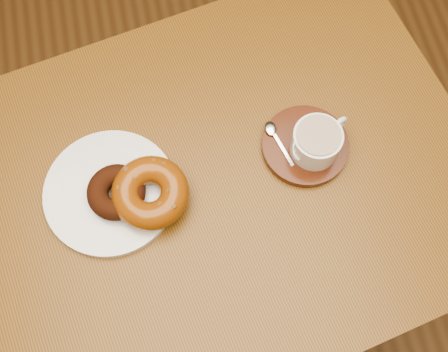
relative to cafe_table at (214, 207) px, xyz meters
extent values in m
plane|color=brown|center=(0.14, -0.08, -0.70)|extent=(6.00, 6.00, 0.00)
cube|color=brown|center=(0.00, 0.00, 0.12)|extent=(1.01, 0.83, 0.03)
cylinder|color=#4D2516|center=(0.45, -0.21, -0.30)|extent=(0.05, 0.05, 0.81)
cylinder|color=#4D2516|center=(-0.45, 0.21, -0.30)|extent=(0.05, 0.05, 0.81)
cylinder|color=#4D2516|center=(0.34, 0.36, -0.30)|extent=(0.05, 0.05, 0.81)
cylinder|color=silver|center=(-0.17, 0.02, 0.14)|extent=(0.24, 0.24, 0.01)
torus|color=#32150A|center=(-0.15, 0.00, 0.16)|extent=(0.10, 0.10, 0.03)
torus|color=brown|center=(-0.10, -0.01, 0.17)|extent=(0.13, 0.13, 0.05)
cube|color=#503C1A|center=(-0.06, -0.01, 0.19)|extent=(0.01, 0.01, 0.00)
cube|color=#503C1A|center=(-0.07, 0.01, 0.19)|extent=(0.01, 0.01, 0.00)
cube|color=#503C1A|center=(-0.07, 0.02, 0.19)|extent=(0.01, 0.01, 0.00)
cube|color=#503C1A|center=(-0.09, 0.03, 0.19)|extent=(0.01, 0.01, 0.00)
cube|color=#503C1A|center=(-0.10, 0.03, 0.19)|extent=(0.01, 0.01, 0.00)
cube|color=#503C1A|center=(-0.12, 0.03, 0.19)|extent=(0.01, 0.01, 0.00)
cube|color=#503C1A|center=(-0.13, 0.02, 0.19)|extent=(0.01, 0.01, 0.00)
cube|color=#503C1A|center=(-0.14, 0.01, 0.19)|extent=(0.01, 0.01, 0.00)
cube|color=#503C1A|center=(-0.14, -0.01, 0.19)|extent=(0.01, 0.01, 0.00)
cube|color=#503C1A|center=(-0.14, -0.02, 0.19)|extent=(0.01, 0.01, 0.00)
cube|color=#503C1A|center=(-0.13, -0.04, 0.19)|extent=(0.01, 0.01, 0.00)
cube|color=#503C1A|center=(-0.12, -0.05, 0.19)|extent=(0.01, 0.01, 0.00)
cube|color=#503C1A|center=(-0.10, -0.05, 0.19)|extent=(0.01, 0.01, 0.00)
cube|color=#503C1A|center=(-0.09, -0.05, 0.19)|extent=(0.01, 0.01, 0.00)
cube|color=#503C1A|center=(-0.07, -0.04, 0.19)|extent=(0.01, 0.01, 0.00)
cube|color=#503C1A|center=(-0.07, -0.02, 0.19)|extent=(0.01, 0.01, 0.00)
cylinder|color=#3D1608|center=(0.17, 0.03, 0.14)|extent=(0.20, 0.20, 0.02)
cylinder|color=silver|center=(0.18, 0.02, 0.18)|extent=(0.08, 0.08, 0.05)
cylinder|color=#56351D|center=(0.18, 0.02, 0.20)|extent=(0.07, 0.07, 0.00)
torus|color=silver|center=(0.22, 0.04, 0.18)|extent=(0.04, 0.02, 0.04)
ellipsoid|color=silver|center=(0.11, 0.07, 0.15)|extent=(0.02, 0.03, 0.01)
cube|color=silver|center=(0.13, 0.03, 0.15)|extent=(0.02, 0.07, 0.00)
camera|label=1|loc=(-0.05, -0.32, 1.01)|focal=45.00mm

